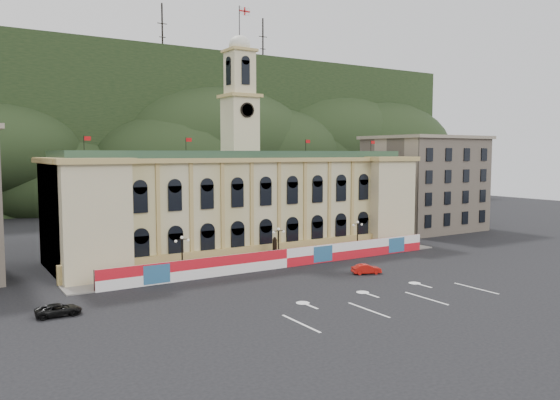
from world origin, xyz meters
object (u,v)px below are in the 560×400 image
lamp_center (279,243)px  red_sedan (366,269)px  black_suv (59,310)px  statue (275,255)px

lamp_center → red_sedan: lamp_center is taller
lamp_center → black_suv: 31.41m
statue → red_sedan: statue is taller
lamp_center → black_suv: bearing=-163.3°
red_sedan → black_suv: size_ratio=0.94×
statue → black_suv: (-30.00, -9.98, -0.61)m
red_sedan → black_suv: 36.51m
red_sedan → black_suv: red_sedan is taller
lamp_center → red_sedan: 12.74m
lamp_center → statue: bearing=90.0°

